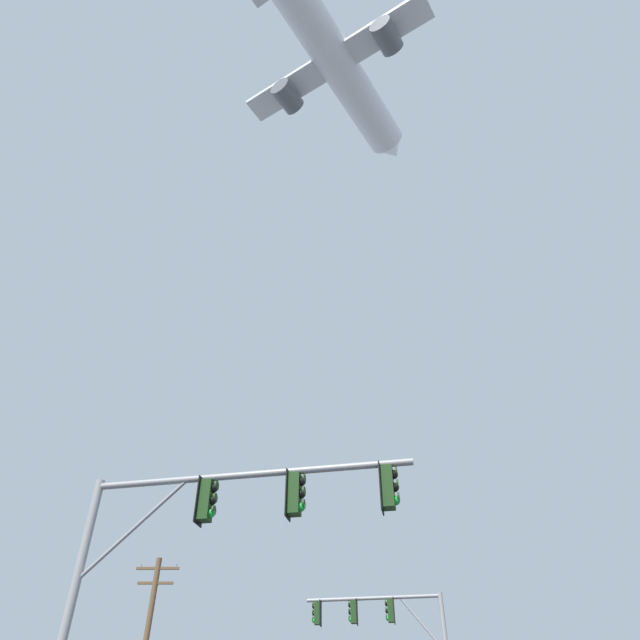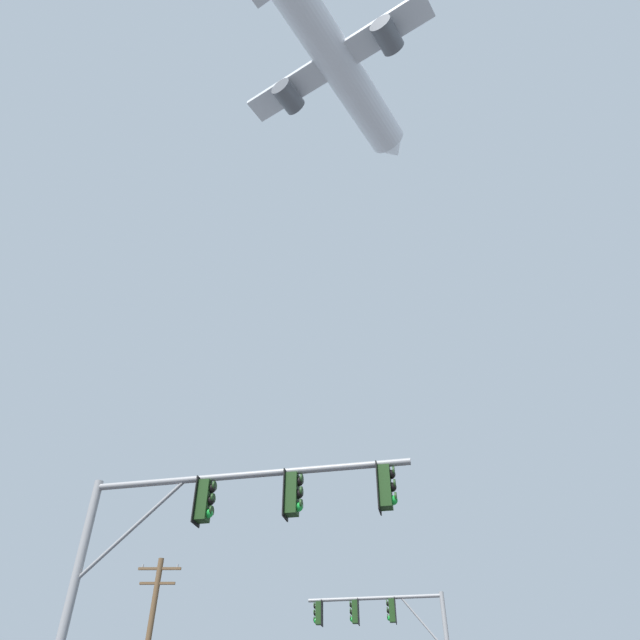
% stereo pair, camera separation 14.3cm
% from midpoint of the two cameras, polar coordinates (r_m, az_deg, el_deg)
% --- Properties ---
extents(signal_pole_near, '(7.37, 1.62, 6.34)m').
position_cam_midpoint_polar(signal_pole_near, '(13.23, -10.87, -20.31)').
color(signal_pole_near, gray).
rests_on(signal_pole_near, ground).
extents(signal_pole_far, '(5.91, 1.22, 6.67)m').
position_cam_midpoint_polar(signal_pole_far, '(27.59, 7.41, -28.81)').
color(signal_pole_far, gray).
rests_on(signal_pole_far, ground).
extents(airplane, '(17.82, 23.08, 6.93)m').
position_cam_midpoint_polar(airplane, '(59.79, 1.94, 24.38)').
color(airplane, white).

